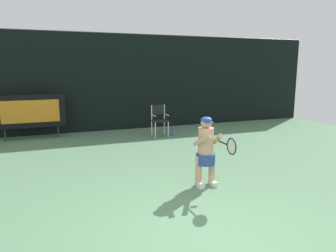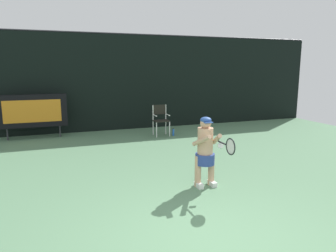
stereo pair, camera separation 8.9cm
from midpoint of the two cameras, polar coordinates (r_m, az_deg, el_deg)
name	(u,v)px [view 2 (the right image)]	position (r m, az deg, el deg)	size (l,w,h in m)	color
backdrop_screen	(107,83)	(12.07, -10.85, 7.74)	(18.00, 0.12, 3.66)	black
scoreboard	(33,111)	(11.38, -23.33, 2.54)	(2.20, 0.21, 1.50)	black
umpire_chair	(161,118)	(11.02, -1.12, 1.44)	(0.52, 0.44, 1.08)	white
water_bottle	(173,132)	(11.04, 1.21, -1.16)	(0.07, 0.07, 0.27)	blue
tennis_player	(205,150)	(6.29, 7.26, -4.29)	(0.54, 0.61, 1.42)	white
tennis_racket	(230,146)	(5.73, 11.69, -3.66)	(0.03, 0.60, 0.31)	black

